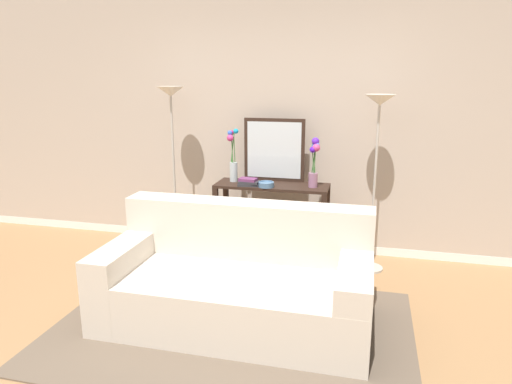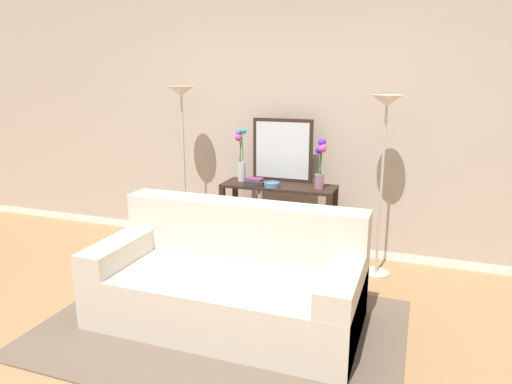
# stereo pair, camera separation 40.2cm
# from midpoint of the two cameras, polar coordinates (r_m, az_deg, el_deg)

# --- Properties ---
(ground_plane) EXTENTS (16.00, 16.00, 0.02)m
(ground_plane) POSITION_cam_midpoint_polar(r_m,az_deg,el_deg) (3.41, -3.53, -19.35)
(ground_plane) COLOR #9E754C
(back_wall) EXTENTS (12.00, 0.15, 3.04)m
(back_wall) POSITION_cam_midpoint_polar(r_m,az_deg,el_deg) (4.99, 6.56, 10.01)
(back_wall) COLOR white
(back_wall) RESTS_ON ground
(area_rug) EXTENTS (2.67, 1.83, 0.01)m
(area_rug) POSITION_cam_midpoint_polar(r_m,az_deg,el_deg) (3.67, -0.99, -16.37)
(area_rug) COLOR brown
(area_rug) RESTS_ON ground
(couch) EXTENTS (2.02, 0.98, 0.88)m
(couch) POSITION_cam_midpoint_polar(r_m,az_deg,el_deg) (3.67, -0.09, -11.09)
(couch) COLOR beige
(couch) RESTS_ON ground
(console_table) EXTENTS (1.14, 0.40, 0.80)m
(console_table) POSITION_cam_midpoint_polar(r_m,az_deg,el_deg) (4.74, 5.20, -2.08)
(console_table) COLOR black
(console_table) RESTS_ON ground
(floor_lamp_left) EXTENTS (0.28, 0.28, 1.76)m
(floor_lamp_left) POSITION_cam_midpoint_polar(r_m,az_deg,el_deg) (4.91, -6.71, 8.39)
(floor_lamp_left) COLOR #B7B2A8
(floor_lamp_left) RESTS_ON ground
(floor_lamp_right) EXTENTS (0.28, 0.28, 1.70)m
(floor_lamp_right) POSITION_cam_midpoint_polar(r_m,az_deg,el_deg) (4.41, 18.10, 6.54)
(floor_lamp_right) COLOR #B7B2A8
(floor_lamp_right) RESTS_ON ground
(wall_mirror) EXTENTS (0.63, 0.02, 0.65)m
(wall_mirror) POSITION_cam_midpoint_polar(r_m,az_deg,el_deg) (4.78, 5.69, 5.09)
(wall_mirror) COLOR black
(wall_mirror) RESTS_ON console_table
(vase_tall_flowers) EXTENTS (0.12, 0.10, 0.55)m
(vase_tall_flowers) POSITION_cam_midpoint_polar(r_m,az_deg,el_deg) (4.78, 0.55, 4.13)
(vase_tall_flowers) COLOR silver
(vase_tall_flowers) RESTS_ON console_table
(vase_short_flowers) EXTENTS (0.11, 0.13, 0.49)m
(vase_short_flowers) POSITION_cam_midpoint_polar(r_m,az_deg,el_deg) (4.53, 10.45, 3.45)
(vase_short_flowers) COLOR gray
(vase_short_flowers) RESTS_ON console_table
(fruit_bowl) EXTENTS (0.16, 0.16, 0.05)m
(fruit_bowl) POSITION_cam_midpoint_polar(r_m,az_deg,el_deg) (4.56, 4.49, 0.88)
(fruit_bowl) COLOR #4C7093
(fruit_bowl) RESTS_ON console_table
(book_stack) EXTENTS (0.22, 0.16, 0.07)m
(book_stack) POSITION_cam_midpoint_polar(r_m,az_deg,el_deg) (4.63, 2.34, 1.19)
(book_stack) COLOR #2D2D33
(book_stack) RESTS_ON console_table
(book_row_under_console) EXTENTS (0.28, 0.17, 0.13)m
(book_row_under_console) POSITION_cam_midpoint_polar(r_m,az_deg,el_deg) (4.99, 1.35, -7.15)
(book_row_under_console) COLOR navy
(book_row_under_console) RESTS_ON ground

